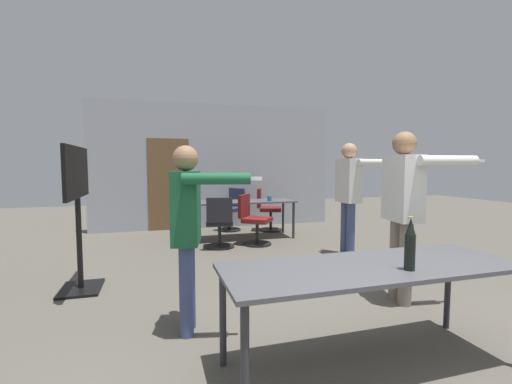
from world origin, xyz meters
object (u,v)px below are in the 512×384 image
at_px(tv_screen, 77,200).
at_px(office_chair_mid_tucked, 267,211).
at_px(office_chair_side_rolled, 253,221).
at_px(office_chair_far_left, 231,211).
at_px(drink_cup, 269,199).
at_px(person_center_tall, 404,200).
at_px(person_far_watching, 188,220).
at_px(office_chair_far_right, 220,225).
at_px(beer_bottle, 410,245).
at_px(person_near_casual, 349,188).

bearing_deg(tv_screen, office_chair_mid_tucked, -48.51).
bearing_deg(office_chair_side_rolled, office_chair_mid_tucked, -171.90).
bearing_deg(office_chair_far_left, office_chair_mid_tucked, -145.96).
xyz_separation_m(office_chair_side_rolled, drink_cup, (0.45, 0.40, 0.37)).
bearing_deg(person_center_tall, person_far_watching, -81.25).
distance_m(office_chair_side_rolled, office_chair_far_right, 0.67).
xyz_separation_m(person_far_watching, office_chair_far_left, (1.37, 4.54, -0.54)).
xyz_separation_m(office_chair_far_right, beer_bottle, (0.56, -3.98, 0.50)).
bearing_deg(beer_bottle, office_chair_side_rolled, 88.71).
relative_size(person_far_watching, drink_cup, 16.47).
relative_size(beer_bottle, drink_cup, 3.68).
distance_m(person_near_casual, office_chair_mid_tucked, 2.60).
bearing_deg(person_far_watching, office_chair_side_rolled, 166.59).
height_order(person_center_tall, office_chair_far_right, person_center_tall).
distance_m(person_far_watching, person_center_tall, 2.23).
distance_m(office_chair_mid_tucked, beer_bottle, 5.39).
distance_m(office_chair_far_left, office_chair_far_right, 1.73).
distance_m(person_near_casual, person_center_tall, 1.81).
relative_size(tv_screen, beer_bottle, 4.62).
height_order(person_near_casual, office_chair_far_left, person_near_casual).
height_order(person_center_tall, office_chair_far_left, person_center_tall).
relative_size(person_near_casual, office_chair_far_left, 1.92).
bearing_deg(tv_screen, drink_cup, -55.58).
relative_size(office_chair_far_right, drink_cup, 9.25).
distance_m(tv_screen, person_near_casual, 3.81).
bearing_deg(office_chair_side_rolled, person_far_watching, 11.70).
bearing_deg(person_center_tall, office_chair_side_rolled, -157.68).
xyz_separation_m(tv_screen, beer_bottle, (2.48, -2.45, -0.14)).
distance_m(tv_screen, office_chair_side_rolled, 3.13).
xyz_separation_m(office_chair_mid_tucked, office_chair_far_left, (-0.76, 0.30, -0.01)).
bearing_deg(beer_bottle, person_center_tall, 51.90).
bearing_deg(beer_bottle, person_near_casual, 65.48).
bearing_deg(beer_bottle, drink_cup, 83.15).
bearing_deg(drink_cup, beer_bottle, -96.85).
height_order(person_far_watching, person_center_tall, person_center_tall).
xyz_separation_m(tv_screen, drink_cup, (3.02, 2.07, -0.26)).
distance_m(tv_screen, drink_cup, 3.67).
height_order(office_chair_far_left, beer_bottle, beer_bottle).
xyz_separation_m(tv_screen, person_far_watching, (1.12, -1.37, -0.07)).
bearing_deg(office_chair_side_rolled, beer_bottle, 35.97).
relative_size(office_chair_far_left, drink_cup, 9.52).
relative_size(office_chair_mid_tucked, beer_bottle, 2.61).
xyz_separation_m(office_chair_side_rolled, beer_bottle, (-0.09, -4.11, 0.49)).
distance_m(beer_bottle, drink_cup, 4.55).
xyz_separation_m(tv_screen, office_chair_far_left, (2.49, 3.17, -0.62)).
relative_size(person_far_watching, office_chair_mid_tucked, 1.72).
height_order(person_far_watching, office_chair_side_rolled, person_far_watching).
height_order(person_near_casual, drink_cup, person_near_casual).
bearing_deg(tv_screen, office_chair_far_left, -38.16).
xyz_separation_m(person_center_tall, beer_bottle, (-0.87, -1.10, -0.17)).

